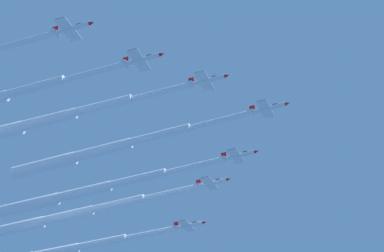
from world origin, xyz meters
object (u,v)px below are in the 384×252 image
Objects in this scene: jet_port_inner at (77,194)px; jet_starboard_inner at (42,122)px; jet_lead at (96,152)px; jet_port_mid at (61,217)px.

jet_starboard_inner is (17.01, 20.71, 2.96)m from jet_port_inner.
jet_lead is 0.99× the size of jet_port_mid.
jet_lead is 1.09× the size of jet_starboard_inner.
jet_port_mid reaches higher than jet_port_inner.
jet_lead is at bearing -167.08° from jet_starboard_inner.
jet_port_inner is 1.08× the size of jet_starboard_inner.
jet_port_inner is at bearing -93.63° from jet_lead.
jet_starboard_inner is 42.31m from jet_port_mid.
jet_starboard_inner is at bearing 12.92° from jet_lead.
jet_port_inner is 0.99× the size of jet_port_mid.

